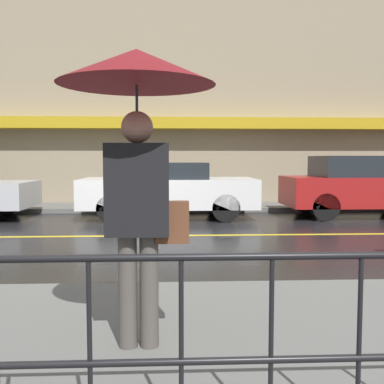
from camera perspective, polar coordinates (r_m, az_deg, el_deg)
ground_plane at (r=8.85m, az=-9.39°, el=-5.55°), size 80.00×80.00×0.00m
sidewalk_near at (r=3.80m, az=-19.16°, el=-18.16°), size 28.00×3.11×0.12m
sidewalk_far at (r=13.47m, az=-7.10°, el=-1.92°), size 28.00×1.89×0.12m
lane_marking at (r=8.85m, az=-9.40°, el=-5.52°), size 25.20×0.12×0.01m
building_storefront at (r=14.59m, az=-6.89°, el=11.43°), size 28.00×0.85×6.75m
pedestrian at (r=3.24m, az=-6.93°, el=10.33°), size 1.12×1.12×2.14m
car_white at (r=11.38m, az=-3.15°, el=0.42°), size 4.37×1.90×1.40m
car_red at (r=12.39m, az=20.61°, el=0.73°), size 3.95×1.77×1.57m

